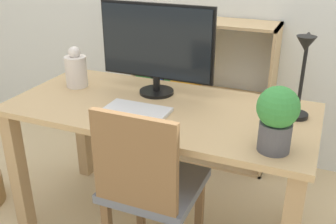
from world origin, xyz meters
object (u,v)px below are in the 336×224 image
Objects in this scene: monitor at (156,45)px; keyboard at (138,110)px; vase at (76,70)px; chair at (149,186)px; bookshelf at (178,88)px; desk_lamp at (302,70)px; potted_plant at (277,116)px.

keyboard is at bearing -86.74° from monitor.
vase is (-0.46, 0.18, 0.09)m from keyboard.
vase reaches higher than chair.
bookshelf is at bearing 99.62° from keyboard.
monitor is 1.97× the size of keyboard.
desk_lamp is 0.40× the size of bookshelf.
potted_plant is 0.26× the size of bookshelf.
potted_plant is at bearing -52.24° from bookshelf.
potted_plant is at bearing -99.66° from desk_lamp.
keyboard is (0.01, -0.25, -0.25)m from monitor.
desk_lamp is at bearing 80.34° from potted_plant.
potted_plant is at bearing -15.39° from vase.
monitor is at bearing -78.01° from bookshelf.
desk_lamp is (0.71, -0.08, -0.02)m from monitor.
keyboard is 0.50m from vase.
desk_lamp is at bearing -0.66° from vase.
bookshelf reaches higher than chair.
monitor is 0.69× the size of chair.
monitor is 0.70m from chair.
keyboard is at bearing -166.59° from desk_lamp.
vase is 0.56× the size of desk_lamp.
vase is 0.22× the size of bookshelf.
potted_plant is (1.10, -0.30, 0.05)m from vase.
monitor is at bearing 115.25° from chair.
bookshelf is (-0.15, 0.90, -0.23)m from keyboard.
potted_plant is at bearing 16.42° from chair.
bookshelf is (-0.14, 0.65, -0.48)m from monitor.
bookshelf is (-0.85, 0.74, -0.46)m from desk_lamp.
monitor is 1.53× the size of desk_lamp.
chair is at bearing -54.37° from keyboard.
vase is 0.81m from chair.
desk_lamp is at bearing 41.03° from chair.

